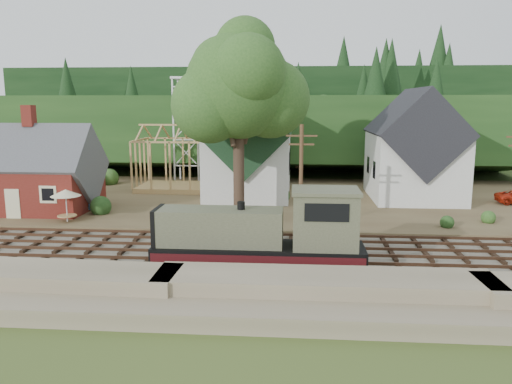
# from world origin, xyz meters

# --- Properties ---
(ground) EXTENTS (140.00, 140.00, 0.00)m
(ground) POSITION_xyz_m (0.00, 0.00, 0.00)
(ground) COLOR #384C1E
(ground) RESTS_ON ground
(embankment) EXTENTS (64.00, 5.00, 1.60)m
(embankment) POSITION_xyz_m (0.00, -8.50, 0.00)
(embankment) COLOR #7F7259
(embankment) RESTS_ON ground
(railroad_bed) EXTENTS (64.00, 11.00, 0.16)m
(railroad_bed) POSITION_xyz_m (0.00, 0.00, 0.08)
(railroad_bed) COLOR #726B5B
(railroad_bed) RESTS_ON ground
(village_flat) EXTENTS (64.00, 26.00, 0.30)m
(village_flat) POSITION_xyz_m (0.00, 18.00, 0.15)
(village_flat) COLOR brown
(village_flat) RESTS_ON ground
(hillside) EXTENTS (70.00, 28.96, 12.74)m
(hillside) POSITION_xyz_m (0.00, 42.00, 0.00)
(hillside) COLOR #1E3F19
(hillside) RESTS_ON ground
(ridge) EXTENTS (80.00, 20.00, 12.00)m
(ridge) POSITION_xyz_m (0.00, 58.00, 0.00)
(ridge) COLOR black
(ridge) RESTS_ON ground
(depot) EXTENTS (10.80, 7.41, 9.00)m
(depot) POSITION_xyz_m (-16.00, 11.00, 3.21)
(depot) COLOR maroon
(depot) RESTS_ON village_flat
(church) EXTENTS (8.40, 15.17, 13.00)m
(church) POSITION_xyz_m (2.00, 19.68, 5.18)
(church) COLOR silver
(church) RESTS_ON village_flat
(farmhouse) EXTENTS (8.40, 10.80, 10.60)m
(farmhouse) POSITION_xyz_m (18.00, 19.00, 4.87)
(farmhouse) COLOR silver
(farmhouse) RESTS_ON village_flat
(timber_frame) EXTENTS (8.20, 6.20, 6.99)m
(timber_frame) POSITION_xyz_m (-6.00, 22.00, 3.27)
(timber_frame) COLOR tan
(timber_frame) RESTS_ON village_flat
(lattice_tower) EXTENTS (3.20, 3.20, 12.12)m
(lattice_tower) POSITION_xyz_m (-6.00, 28.00, 10.03)
(lattice_tower) COLOR silver
(lattice_tower) RESTS_ON village_flat
(big_tree) EXTENTS (10.90, 8.40, 14.70)m
(big_tree) POSITION_xyz_m (2.17, 10.08, 10.22)
(big_tree) COLOR #38281E
(big_tree) RESTS_ON village_flat
(telegraph_pole_near) EXTENTS (2.20, 0.28, 8.00)m
(telegraph_pole_near) POSITION_xyz_m (7.00, 5.20, 4.25)
(telegraph_pole_near) COLOR #4C331E
(telegraph_pole_near) RESTS_ON ground
(locomotive) EXTENTS (11.65, 2.91, 4.67)m
(locomotive) POSITION_xyz_m (5.02, -3.00, 2.08)
(locomotive) COLOR black
(locomotive) RESTS_ON railroad_bed
(car_blue) EXTENTS (2.50, 4.14, 1.32)m
(car_blue) POSITION_xyz_m (-11.92, 11.97, 0.96)
(car_blue) COLOR #568EB9
(car_blue) RESTS_ON village_flat
(car_green) EXTENTS (3.98, 2.23, 1.24)m
(car_green) POSITION_xyz_m (-20.96, 14.02, 0.92)
(car_green) COLOR #98B67E
(car_green) RESTS_ON village_flat
(patio_set) EXTENTS (2.30, 2.30, 2.56)m
(patio_set) POSITION_xyz_m (-11.19, 6.76, 2.48)
(patio_set) COLOR silver
(patio_set) RESTS_ON village_flat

